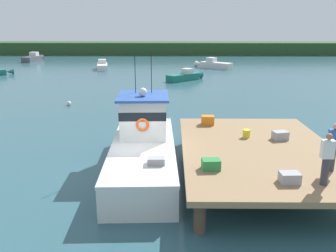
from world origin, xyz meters
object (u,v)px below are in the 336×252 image
object	(u,v)px
moored_boat_far_left	(102,66)
mooring_buoy_outer	(69,103)
deckhand_further_back	(327,158)
moored_boat_off_the_point	(185,76)
crate_stack_near_edge	(208,120)
crate_single_far	(290,178)
moored_boat_near_channel	(214,65)
deckhand_by_the_boat	(333,146)
crate_stack_mid_dock	(280,135)
main_fishing_boat	(144,144)
crate_single_by_cleat	(211,164)
mooring_buoy_inshore	(133,114)
moored_boat_outer_mooring	(33,58)
bait_bucket	(246,133)

from	to	relation	value
moored_boat_far_left	mooring_buoy_outer	size ratio (longest dim) A/B	15.59
deckhand_further_back	moored_boat_off_the_point	size ratio (longest dim) A/B	0.38
crate_stack_near_edge	deckhand_further_back	xyz separation A→B (m)	(2.87, -6.71, 0.64)
crate_single_far	mooring_buoy_outer	size ratio (longest dim) A/B	1.78
moored_boat_near_channel	moored_boat_far_left	distance (m)	15.42
deckhand_by_the_boat	moored_boat_near_channel	size ratio (longest dim) A/B	0.31
crate_single_far	moored_boat_far_left	bearing A→B (deg)	108.79
crate_stack_mid_dock	deckhand_further_back	size ratio (longest dim) A/B	0.37
moored_boat_off_the_point	mooring_buoy_outer	world-z (taller)	moored_boat_off_the_point
main_fishing_boat	crate_single_by_cleat	bearing A→B (deg)	-51.24
moored_boat_off_the_point	mooring_buoy_inshore	world-z (taller)	moored_boat_off_the_point
crate_stack_near_edge	mooring_buoy_outer	size ratio (longest dim) A/B	1.78
crate_single_far	moored_boat_near_channel	distance (m)	40.23
mooring_buoy_inshore	deckhand_by_the_boat	bearing A→B (deg)	-55.77
crate_single_by_cleat	moored_boat_near_channel	distance (m)	39.41
moored_boat_outer_mooring	mooring_buoy_inshore	bearing A→B (deg)	-61.03
deckhand_further_back	mooring_buoy_outer	xyz separation A→B (m)	(-12.40, 16.20, -1.89)
main_fishing_boat	mooring_buoy_inshore	size ratio (longest dim) A/B	22.60
moored_boat_near_channel	main_fishing_boat	bearing A→B (deg)	-101.00
bait_bucket	deckhand_further_back	size ratio (longest dim) A/B	0.21
crate_single_by_cleat	bait_bucket	bearing A→B (deg)	61.87
mooring_buoy_inshore	crate_single_by_cleat	bearing A→B (deg)	-71.28
crate_stack_mid_dock	deckhand_by_the_boat	distance (m)	3.48
crate_single_far	moored_boat_off_the_point	xyz separation A→B (m)	(-2.20, 28.84, -0.93)
crate_stack_mid_dock	deckhand_further_back	bearing A→B (deg)	-89.63
crate_stack_mid_dock	deckhand_further_back	xyz separation A→B (m)	(0.03, -4.43, 0.68)
crate_single_far	mooring_buoy_outer	bearing A→B (deg)	125.40
moored_boat_outer_mooring	mooring_buoy_inshore	size ratio (longest dim) A/B	13.49
deckhand_by_the_boat	deckhand_further_back	distance (m)	1.28
crate_single_by_cleat	crate_stack_near_edge	bearing A→B (deg)	85.69
moored_boat_near_channel	mooring_buoy_outer	world-z (taller)	moored_boat_near_channel
bait_bucket	main_fishing_boat	bearing A→B (deg)	-174.73
crate_stack_mid_dock	mooring_buoy_outer	distance (m)	17.12
crate_single_by_cleat	deckhand_by_the_boat	bearing A→B (deg)	-0.98
crate_single_by_cleat	deckhand_by_the_boat	distance (m)	4.02
moored_boat_outer_mooring	deckhand_by_the_boat	bearing A→B (deg)	-59.73
deckhand_by_the_boat	crate_stack_near_edge	bearing A→B (deg)	122.22
mooring_buoy_outer	mooring_buoy_inshore	size ratio (longest dim) A/B	0.77
crate_single_far	moored_boat_outer_mooring	distance (m)	56.49
main_fishing_boat	moored_boat_near_channel	xyz separation A→B (m)	(7.00, 36.01, -0.51)
crate_single_by_cleat	deckhand_further_back	distance (m)	3.56
crate_stack_mid_dock	mooring_buoy_inshore	bearing A→B (deg)	131.08
crate_stack_mid_dock	main_fishing_boat	bearing A→B (deg)	-178.65
deckhand_further_back	moored_boat_far_left	size ratio (longest dim) A/B	0.31
crate_stack_mid_dock	mooring_buoy_outer	bearing A→B (deg)	136.43
crate_single_by_cleat	moored_boat_outer_mooring	bearing A→B (deg)	116.71
deckhand_further_back	moored_boat_far_left	xyz separation A→B (m)	(-14.17, 38.88, -1.61)
main_fishing_boat	crate_single_far	distance (m)	6.38
moored_boat_far_left	crate_single_far	bearing A→B (deg)	-71.21
crate_single_far	bait_bucket	distance (m)	4.58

